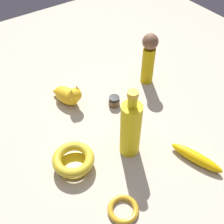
% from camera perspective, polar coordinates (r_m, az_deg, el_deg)
% --- Properties ---
extents(ground, '(2.00, 2.00, 0.00)m').
position_cam_1_polar(ground, '(1.07, -0.00, -3.02)').
color(ground, '#BCB29E').
extents(bottle_tall, '(0.07, 0.07, 0.26)m').
position_cam_1_polar(bottle_tall, '(0.92, 3.67, -3.17)').
color(bottle_tall, yellow).
rests_on(bottle_tall, ground).
extents(bangle, '(0.09, 0.09, 0.02)m').
position_cam_1_polar(bangle, '(0.88, 2.19, -18.52)').
color(bangle, gold).
rests_on(bangle, ground).
extents(nail_polish_jar, '(0.04, 0.04, 0.04)m').
position_cam_1_polar(nail_polish_jar, '(1.14, 0.43, 2.15)').
color(nail_polish_jar, brown).
rests_on(nail_polish_jar, ground).
extents(banana, '(0.18, 0.09, 0.04)m').
position_cam_1_polar(banana, '(1.00, 16.18, -8.59)').
color(banana, '#EBB307').
rests_on(banana, ground).
extents(bowl, '(0.14, 0.14, 0.05)m').
position_cam_1_polar(bowl, '(0.95, -7.55, -9.33)').
color(bowl, gold).
rests_on(bowl, ground).
extents(person_figure_adult, '(0.06, 0.06, 0.23)m').
position_cam_1_polar(person_figure_adult, '(1.20, 7.20, 10.65)').
color(person_figure_adult, gold).
rests_on(person_figure_adult, ground).
extents(cat_figurine, '(0.15, 0.09, 0.10)m').
position_cam_1_polar(cat_figurine, '(1.15, -8.55, 3.29)').
color(cat_figurine, yellow).
rests_on(cat_figurine, ground).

